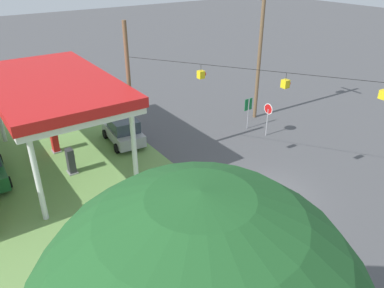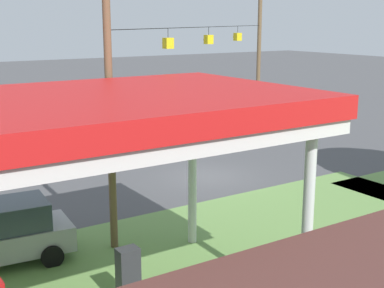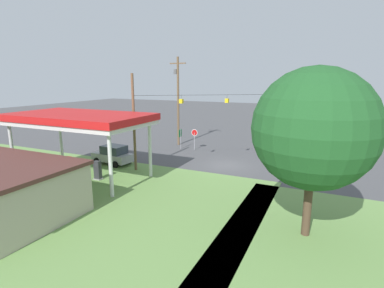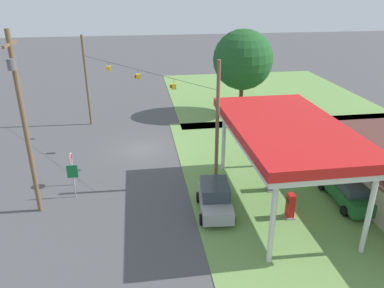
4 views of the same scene
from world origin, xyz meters
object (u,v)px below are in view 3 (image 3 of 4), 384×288
at_px(tree_west_verge, 314,129).
at_px(gas_station_canopy, 79,120).
at_px(stop_sign_roadside, 195,135).
at_px(route_sign, 180,135).
at_px(car_at_pumps_rear, 34,181).
at_px(fuel_pump_near, 98,171).
at_px(utility_pole_main, 178,97).
at_px(fuel_pump_far, 69,166).
at_px(car_at_pumps_front, 113,155).

bearing_deg(tree_west_verge, gas_station_canopy, -7.49).
height_order(stop_sign_roadside, route_sign, stop_sign_roadside).
relative_size(car_at_pumps_rear, tree_west_verge, 0.57).
xyz_separation_m(gas_station_canopy, fuel_pump_near, (-1.67, -0.00, -4.28)).
distance_m(car_at_pumps_rear, stop_sign_roadside, 18.72).
relative_size(fuel_pump_near, car_at_pumps_rear, 0.32).
bearing_deg(stop_sign_roadside, gas_station_canopy, -108.33).
height_order(stop_sign_roadside, utility_pole_main, utility_pole_main).
bearing_deg(gas_station_canopy, fuel_pump_far, -0.05).
xyz_separation_m(gas_station_canopy, car_at_pumps_rear, (0.51, 4.40, -4.14)).
bearing_deg(stop_sign_roadside, route_sign, -170.07).
relative_size(route_sign, tree_west_verge, 0.26).
bearing_deg(fuel_pump_far, gas_station_canopy, 179.95).
bearing_deg(route_sign, tree_west_verge, 134.98).
xyz_separation_m(route_sign, tree_west_verge, (-15.72, 15.73, 4.19)).
xyz_separation_m(gas_station_canopy, fuel_pump_far, (1.67, -0.00, -4.28)).
distance_m(gas_station_canopy, route_sign, 13.99).
bearing_deg(gas_station_canopy, tree_west_verge, 172.51).
relative_size(gas_station_canopy, utility_pole_main, 1.08).
bearing_deg(utility_pole_main, fuel_pump_near, 90.99).
bearing_deg(fuel_pump_far, utility_pole_main, -101.36).
distance_m(fuel_pump_near, tree_west_verge, 17.74).
bearing_deg(fuel_pump_far, tree_west_verge, 173.12).
distance_m(fuel_pump_near, utility_pole_main, 16.23).
distance_m(car_at_pumps_front, tree_west_verge, 20.58).
height_order(car_at_pumps_rear, utility_pole_main, utility_pole_main).
height_order(fuel_pump_far, utility_pole_main, utility_pole_main).
bearing_deg(stop_sign_roadside, car_at_pumps_rear, -105.57).
height_order(gas_station_canopy, utility_pole_main, utility_pole_main).
bearing_deg(car_at_pumps_front, stop_sign_roadside, -112.47).
height_order(gas_station_canopy, fuel_pump_far, gas_station_canopy).
relative_size(gas_station_canopy, fuel_pump_far, 7.30).
height_order(gas_station_canopy, tree_west_verge, tree_west_verge).
distance_m(gas_station_canopy, stop_sign_roadside, 14.70).
bearing_deg(fuel_pump_near, tree_west_verge, 171.77).
distance_m(fuel_pump_far, car_at_pumps_front, 4.61).
relative_size(utility_pole_main, tree_west_verge, 1.22).
distance_m(gas_station_canopy, tree_west_verge, 18.65).
distance_m(car_at_pumps_rear, utility_pole_main, 20.49).
distance_m(car_at_pumps_rear, route_sign, 18.02).
bearing_deg(tree_west_verge, car_at_pumps_rear, 5.94).
distance_m(car_at_pumps_front, utility_pole_main, 12.21).
height_order(car_at_pumps_front, car_at_pumps_rear, car_at_pumps_front).
xyz_separation_m(car_at_pumps_rear, stop_sign_roadside, (-5.02, -18.01, 0.89)).
bearing_deg(utility_pole_main, car_at_pumps_rear, 84.45).
relative_size(fuel_pump_near, tree_west_verge, 0.18).
relative_size(car_at_pumps_front, tree_west_verge, 0.47).
distance_m(gas_station_canopy, utility_pole_main, 15.41).
xyz_separation_m(car_at_pumps_front, route_sign, (-3.06, -8.90, 0.74)).
relative_size(car_at_pumps_rear, stop_sign_roadside, 2.07).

